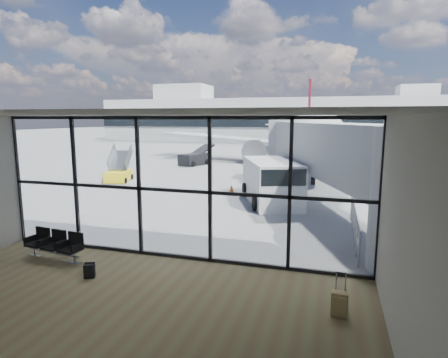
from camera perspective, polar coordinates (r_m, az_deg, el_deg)
The scene contains 21 objects.
ground at distance 50.95m, azimuth 10.99°, elevation 4.12°, with size 220.00×220.00×0.00m, color slate.
lounge_shell at distance 7.65m, azimuth -22.57°, elevation -4.89°, with size 12.02×8.01×4.51m.
glass_curtain_wall at distance 11.76m, azimuth -7.70°, elevation -1.50°, with size 12.10×0.12×4.50m.
jet_bridge at distance 17.69m, azimuth 16.85°, elevation 3.47°, with size 8.00×16.50×4.33m.
apron_railing at distance 14.55m, azimuth 19.31°, elevation -6.03°, with size 0.06×5.46×1.11m.
far_terminal at distance 72.71m, azimuth 12.31°, elevation 8.89°, with size 80.00×12.20×11.00m.
tree_0 at distance 96.36m, azimuth -14.91°, elevation 9.09°, with size 4.95×4.95×7.12m.
tree_1 at distance 93.41m, azimuth -11.73°, elevation 9.59°, with size 5.61×5.61×8.07m.
tree_2 at distance 90.77m, azimuth -8.35°, elevation 10.09°, with size 6.27×6.27×9.03m.
tree_3 at distance 88.43m, azimuth -4.74°, elevation 9.38°, with size 4.95×4.95×7.12m.
tree_4 at distance 86.46m, azimuth -0.98°, elevation 9.82°, with size 5.61×5.61×8.07m.
tree_5 at distance 84.88m, azimuth 2.95°, elevation 10.24°, with size 6.27×6.27×9.03m.
seating_row at distance 13.18m, azimuth -24.24°, elevation -8.90°, with size 2.04×0.78×0.91m.
backpack at distance 11.40m, azimuth -19.84°, elevation -13.02°, with size 0.34×0.34×0.43m.
suitcase at distance 9.24m, azimuth 17.18°, elevation -17.70°, with size 0.38×0.29×1.00m.
airliner at distance 40.15m, azimuth 13.05°, elevation 7.01°, with size 33.01×38.31×9.87m.
service_van at distance 19.69m, azimuth 7.31°, elevation -0.39°, with size 3.98×5.60×2.23m.
belt_loader at distance 35.83m, azimuth -4.44°, elevation 3.17°, with size 2.58×4.31×1.88m.
mobile_stairs at distance 27.54m, azimuth -15.75°, elevation 0.71°, with size 2.14×3.19×2.06m.
traffic_cone_b at distance 22.19m, azimuth 1.16°, elevation -1.58°, with size 0.37×0.37×0.53m.
traffic_cone_c at distance 27.72m, azimuth 16.71°, elevation 0.26°, with size 0.40×0.40×0.57m.
Camera 1 is at (4.73, -10.54, 4.43)m, focal length 30.00 mm.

